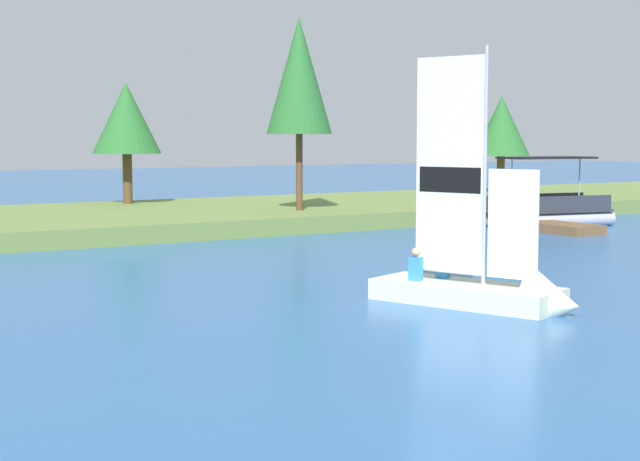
# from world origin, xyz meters

# --- Properties ---
(shore_bank) EXTENTS (80.00, 12.69, 0.67)m
(shore_bank) POSITION_xyz_m (0.00, 30.58, 0.33)
(shore_bank) COLOR olive
(shore_bank) RESTS_ON ground
(shoreline_tree_midleft) EXTENTS (3.11, 3.11, 5.50)m
(shoreline_tree_midleft) POSITION_xyz_m (2.39, 34.88, 4.52)
(shoreline_tree_midleft) COLOR brown
(shoreline_tree_midleft) RESTS_ON shore_bank
(shoreline_tree_centre) EXTENTS (2.72, 2.72, 7.92)m
(shoreline_tree_centre) POSITION_xyz_m (7.00, 27.29, 6.18)
(shoreline_tree_centre) COLOR brown
(shoreline_tree_centre) RESTS_ON shore_bank
(shoreline_tree_midright) EXTENTS (3.09, 3.09, 5.25)m
(shoreline_tree_midright) POSITION_xyz_m (22.87, 32.35, 4.26)
(shoreline_tree_midright) COLOR brown
(shoreline_tree_midright) RESTS_ON shore_bank
(wooden_dock) EXTENTS (1.64, 6.64, 0.36)m
(wooden_dock) POSITION_xyz_m (14.33, 21.42, 0.18)
(wooden_dock) COLOR brown
(wooden_dock) RESTS_ON ground
(sailboat) EXTENTS (3.02, 4.97, 6.13)m
(sailboat) POSITION_xyz_m (0.92, 8.70, 0.43)
(sailboat) COLOR silver
(sailboat) RESTS_ON ground
(pontoon_boat) EXTENTS (5.86, 3.03, 2.89)m
(pontoon_boat) POSITION_xyz_m (15.76, 21.93, 0.66)
(pontoon_boat) COLOR #B2B2B7
(pontoon_boat) RESTS_ON ground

